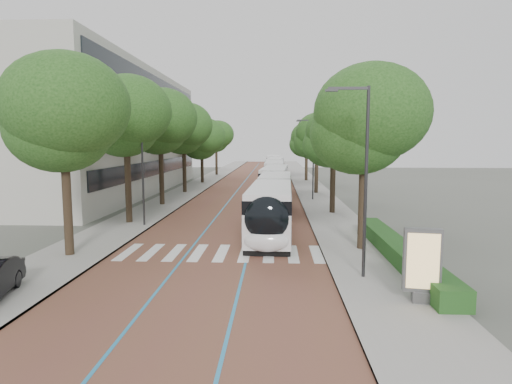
% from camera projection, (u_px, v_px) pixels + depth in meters
% --- Properties ---
extents(ground, '(160.00, 160.00, 0.00)m').
position_uv_depth(ground, '(215.00, 258.00, 21.59)').
color(ground, '#51544C').
rests_on(ground, ground).
extents(road, '(11.00, 140.00, 0.02)m').
position_uv_depth(road, '(254.00, 183.00, 61.28)').
color(road, brown).
rests_on(road, ground).
extents(sidewalk_left, '(4.00, 140.00, 0.12)m').
position_uv_depth(sidewalk_left, '(202.00, 183.00, 61.61)').
color(sidewalk_left, gray).
rests_on(sidewalk_left, ground).
extents(sidewalk_right, '(4.00, 140.00, 0.12)m').
position_uv_depth(sidewalk_right, '(307.00, 183.00, 60.94)').
color(sidewalk_right, gray).
rests_on(sidewalk_right, ground).
extents(kerb_left, '(0.20, 140.00, 0.14)m').
position_uv_depth(kerb_left, '(215.00, 183.00, 61.53)').
color(kerb_left, gray).
rests_on(kerb_left, ground).
extents(kerb_right, '(0.20, 140.00, 0.14)m').
position_uv_depth(kerb_right, '(293.00, 183.00, 61.02)').
color(kerb_right, gray).
rests_on(kerb_right, ground).
extents(zebra_crossing, '(10.55, 3.60, 0.01)m').
position_uv_depth(zebra_crossing, '(222.00, 253.00, 22.57)').
color(zebra_crossing, silver).
rests_on(zebra_crossing, ground).
extents(lane_line_left, '(0.12, 126.00, 0.01)m').
position_uv_depth(lane_line_left, '(243.00, 183.00, 61.35)').
color(lane_line_left, teal).
rests_on(lane_line_left, road).
extents(lane_line_right, '(0.12, 126.00, 0.01)m').
position_uv_depth(lane_line_right, '(265.00, 183.00, 61.21)').
color(lane_line_right, teal).
rests_on(lane_line_right, road).
extents(office_building, '(18.11, 40.00, 14.00)m').
position_uv_depth(office_building, '(81.00, 132.00, 49.45)').
color(office_building, '#A9A79D').
rests_on(office_building, ground).
extents(hedge, '(1.20, 14.00, 0.80)m').
position_uv_depth(hedge, '(398.00, 250.00, 21.12)').
color(hedge, '#1C4618').
rests_on(hedge, sidewalk_right).
extents(streetlight_near, '(1.82, 0.20, 8.00)m').
position_uv_depth(streetlight_near, '(362.00, 167.00, 17.76)').
color(streetlight_near, '#2A2A2D').
rests_on(streetlight_near, sidewalk_right).
extents(streetlight_far, '(1.82, 0.20, 8.00)m').
position_uv_depth(streetlight_far, '(312.00, 153.00, 42.57)').
color(streetlight_far, '#2A2A2D').
rests_on(streetlight_far, sidewalk_right).
extents(lamp_post_left, '(0.14, 0.14, 8.00)m').
position_uv_depth(lamp_post_left, '(143.00, 167.00, 29.33)').
color(lamp_post_left, '#2A2A2D').
rests_on(lamp_post_left, sidewalk_left).
extents(trees_left, '(6.27, 60.95, 10.14)m').
position_uv_depth(trees_left, '(177.00, 132.00, 45.45)').
color(trees_left, black).
rests_on(trees_left, ground).
extents(trees_right, '(6.02, 47.72, 9.34)m').
position_uv_depth(trees_right, '(324.00, 137.00, 40.91)').
color(trees_right, black).
rests_on(trees_right, ground).
extents(lead_bus, '(3.10, 18.47, 3.20)m').
position_uv_depth(lead_bus, '(273.00, 203.00, 29.90)').
color(lead_bus, black).
rests_on(lead_bus, ground).
extents(bus_queued_0, '(3.20, 12.52, 3.20)m').
position_uv_depth(bus_queued_0, '(275.00, 182.00, 45.90)').
color(bus_queued_0, silver).
rests_on(bus_queued_0, ground).
extents(bus_queued_1, '(2.67, 12.43, 3.20)m').
position_uv_depth(bus_queued_1, '(274.00, 173.00, 59.12)').
color(bus_queued_1, silver).
rests_on(bus_queued_1, ground).
extents(bus_queued_2, '(3.24, 12.52, 3.20)m').
position_uv_depth(bus_queued_2, '(275.00, 168.00, 72.15)').
color(bus_queued_2, silver).
rests_on(bus_queued_2, ground).
extents(bus_queued_3, '(2.77, 12.45, 3.20)m').
position_uv_depth(bus_queued_3, '(274.00, 163.00, 86.05)').
color(bus_queued_3, silver).
rests_on(bus_queued_3, ground).
extents(ad_panel, '(1.33, 0.59, 2.69)m').
position_uv_depth(ad_panel, '(422.00, 264.00, 15.22)').
color(ad_panel, '#59595B').
rests_on(ad_panel, sidewalk_right).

